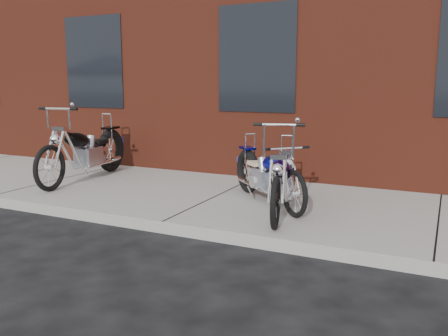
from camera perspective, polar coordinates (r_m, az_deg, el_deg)
The scene contains 5 objects.
ground at distance 5.82m, azimuth -7.44°, elevation -7.84°, with size 120.00×120.00×0.00m, color black.
sidewalk at distance 7.05m, azimuth -0.80°, elevation -3.91°, with size 22.00×3.00×0.15m, color gray.
chopper_purple at distance 6.15m, azimuth 7.02°, elevation -1.71°, with size 0.69×2.09×1.19m.
chopper_blue at distance 6.56m, azimuth 5.20°, elevation -1.00°, with size 1.57×1.51×0.90m.
chopper_third at distance 8.45m, azimuth -16.32°, elevation 1.67°, with size 0.62×2.50×1.27m.
Camera 1 is at (3.05, -4.63, 1.79)m, focal length 38.00 mm.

